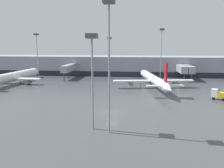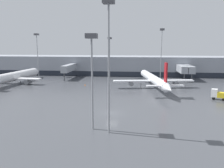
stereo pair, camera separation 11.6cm
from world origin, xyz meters
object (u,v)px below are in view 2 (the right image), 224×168
apron_light_mast_2 (162,40)px  apron_light_mast_4 (110,46)px  parked_jet_2 (153,79)px  apron_light_mast_3 (92,54)px  service_truck_3 (218,94)px  apron_light_mast_0 (37,43)px  apron_light_mast_1 (109,31)px  traffic_cone_1 (85,85)px  parked_jet_0 (13,77)px

apron_light_mast_2 → apron_light_mast_4: size_ratio=1.19×
parked_jet_2 → apron_light_mast_3: 41.67m
service_truck_3 → apron_light_mast_0: apron_light_mast_0 is taller
apron_light_mast_2 → apron_light_mast_1: bearing=-103.6°
apron_light_mast_0 → traffic_cone_1: bearing=-37.3°
apron_light_mast_1 → apron_light_mast_4: apron_light_mast_1 is taller
apron_light_mast_4 → parked_jet_2: bearing=-51.5°
parked_jet_2 → apron_light_mast_4: size_ratio=2.15×
parked_jet_0 → apron_light_mast_0: size_ratio=1.90×
traffic_cone_1 → apron_light_mast_0: bearing=142.7°
parked_jet_0 → service_truck_3: bearing=-99.0°
apron_light_mast_0 → apron_light_mast_2: (55.21, -1.76, 1.09)m
apron_light_mast_2 → apron_light_mast_3: (-17.54, -58.86, -3.35)m
parked_jet_2 → apron_light_mast_1: bearing=156.3°
apron_light_mast_1 → apron_light_mast_3: size_ratio=1.32×
apron_light_mast_4 → apron_light_mast_2: bearing=-4.0°
apron_light_mast_1 → apron_light_mast_2: size_ratio=1.01×
service_truck_3 → apron_light_mast_2: size_ratio=0.20×
apron_light_mast_2 → service_truck_3: bearing=-71.7°
apron_light_mast_2 → traffic_cone_1: bearing=-146.8°
apron_light_mast_1 → apron_light_mast_4: size_ratio=1.21×
parked_jet_2 → parked_jet_0: bearing=78.2°
service_truck_3 → traffic_cone_1: (-40.02, 16.31, -1.19)m
traffic_cone_1 → apron_light_mast_1: size_ratio=0.03×
parked_jet_0 → traffic_cone_1: bearing=-85.7°
parked_jet_2 → apron_light_mast_3: (-13.10, -38.27, 9.99)m
apron_light_mast_1 → apron_light_mast_2: 61.87m
parked_jet_0 → service_truck_3: 69.40m
apron_light_mast_0 → apron_light_mast_1: 74.04m
service_truck_3 → apron_light_mast_2: (-11.54, 34.95, 14.82)m
parked_jet_2 → apron_light_mast_4: bearing=29.2°
parked_jet_0 → traffic_cone_1: size_ratio=58.34×
parked_jet_0 → parked_jet_2: 51.44m
parked_jet_0 → apron_light_mast_0: 23.73m
service_truck_3 → apron_light_mast_1: 39.26m
parked_jet_0 → apron_light_mast_3: (38.30, -40.47, 10.27)m
apron_light_mast_2 → apron_light_mast_3: apron_light_mast_2 is taller
service_truck_3 → apron_light_mast_1: bearing=67.3°
parked_jet_2 → service_truck_3: (15.99, -14.36, -1.48)m
parked_jet_0 → traffic_cone_1: (27.36, -0.25, -2.40)m
apron_light_mast_4 → apron_light_mast_3: bearing=-85.8°
apron_light_mast_1 → apron_light_mast_2: apron_light_mast_1 is taller
parked_jet_0 → apron_light_mast_1: (41.25, -41.74, 13.76)m
parked_jet_0 → apron_light_mast_2: apron_light_mast_2 is taller
apron_light_mast_1 → apron_light_mast_3: (-2.95, 1.27, -3.50)m
apron_light_mast_0 → apron_light_mast_3: apron_light_mast_0 is taller
parked_jet_0 → apron_light_mast_1: 60.28m
parked_jet_2 → apron_light_mast_0: (-50.77, 22.35, 12.24)m
apron_light_mast_1 → apron_light_mast_4: 62.15m
traffic_cone_1 → apron_light_mast_1: bearing=-71.5°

